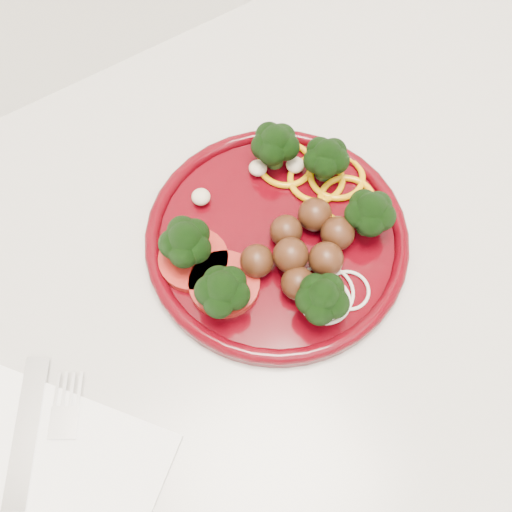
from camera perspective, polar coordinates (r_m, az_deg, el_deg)
counter at (r=0.95m, az=-11.79°, el=-19.77°), size 2.40×0.60×0.90m
plate at (r=0.53m, az=2.51°, el=2.17°), size 0.25×0.25×0.06m
napkin at (r=0.51m, az=-21.71°, el=-22.35°), size 0.25×0.25×0.00m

